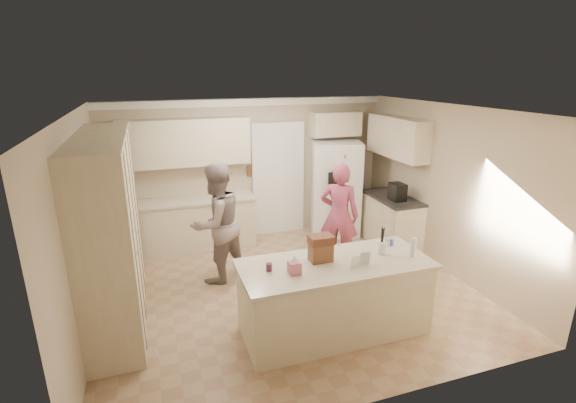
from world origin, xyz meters
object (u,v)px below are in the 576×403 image
object	(u,v)px
dollhouse_body	(321,252)
teen_girl	(339,215)
coffee_maker	(397,192)
utensil_crock	(382,248)
refrigerator	(336,189)
island_base	(334,299)
teen_boy	(217,224)
tissue_box	(294,267)

from	to	relation	value
dollhouse_body	teen_girl	world-z (taller)	teen_girl
teen_girl	coffee_maker	bearing A→B (deg)	-134.87
utensil_crock	dollhouse_body	world-z (taller)	dollhouse_body
refrigerator	island_base	distance (m)	3.32
coffee_maker	utensil_crock	xyz separation A→B (m)	(-1.40, -1.85, -0.07)
utensil_crock	teen_boy	world-z (taller)	teen_boy
teen_girl	island_base	bearing A→B (deg)	97.67
island_base	teen_boy	size ratio (longest dim) A/B	1.21
teen_boy	refrigerator	bearing A→B (deg)	175.64
utensil_crock	dollhouse_body	xyz separation A→B (m)	(-0.80, 0.05, 0.04)
refrigerator	island_base	size ratio (longest dim) A/B	0.82
tissue_box	teen_boy	bearing A→B (deg)	106.35
teen_boy	island_base	bearing A→B (deg)	91.83
teen_boy	teen_girl	xyz separation A→B (m)	(1.94, -0.12, -0.05)
refrigerator	dollhouse_body	xyz separation A→B (m)	(-1.54, -2.88, 0.14)
refrigerator	coffee_maker	size ratio (longest dim) A/B	6.00
refrigerator	tissue_box	bearing A→B (deg)	-104.36
utensil_crock	tissue_box	distance (m)	1.21
refrigerator	utensil_crock	xyz separation A→B (m)	(-0.74, -2.93, 0.10)
coffee_maker	island_base	bearing A→B (deg)	-137.17
coffee_maker	island_base	world-z (taller)	coffee_maker
dollhouse_body	tissue_box	bearing A→B (deg)	-153.43
refrigerator	teen_girl	xyz separation A→B (m)	(-0.55, -1.31, -0.04)
island_base	tissue_box	world-z (taller)	tissue_box
island_base	utensil_crock	bearing A→B (deg)	4.40
refrigerator	coffee_maker	distance (m)	1.27
coffee_maker	dollhouse_body	size ratio (longest dim) A/B	1.15
utensil_crock	teen_girl	world-z (taller)	teen_girl
island_base	utensil_crock	xyz separation A→B (m)	(0.65, 0.05, 0.56)
coffee_maker	teen_boy	distance (m)	3.16
coffee_maker	island_base	size ratio (longest dim) A/B	0.14
coffee_maker	dollhouse_body	xyz separation A→B (m)	(-2.20, -1.80, -0.03)
island_base	tissue_box	size ratio (longest dim) A/B	15.71
teen_boy	teen_girl	distance (m)	1.95
tissue_box	refrigerator	bearing A→B (deg)	57.77
dollhouse_body	teen_girl	size ratio (longest dim) A/B	0.15
tissue_box	island_base	bearing A→B (deg)	10.30
island_base	refrigerator	bearing A→B (deg)	64.98
island_base	tissue_box	xyz separation A→B (m)	(-0.55, -0.10, 0.56)
tissue_box	dollhouse_body	xyz separation A→B (m)	(0.40, 0.20, 0.04)
coffee_maker	utensil_crock	world-z (taller)	coffee_maker
coffee_maker	utensil_crock	size ratio (longest dim) A/B	2.00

